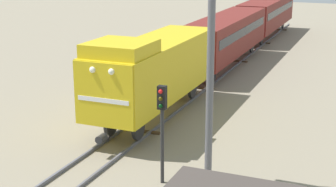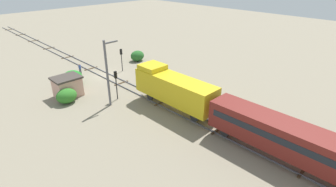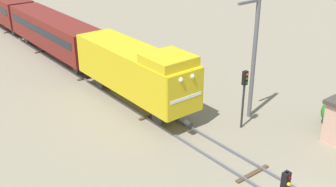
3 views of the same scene
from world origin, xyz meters
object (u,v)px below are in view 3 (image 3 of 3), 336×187
Objects in this scene: locomotive at (136,69)px; traffic_signal_mid at (244,89)px; passenger_car_trailing at (0,4)px; catenary_mast at (254,55)px; passenger_car_leading at (54,31)px.

locomotive is 7.72m from traffic_signal_mid.
traffic_signal_mid is at bearing -63.87° from locomotive.
catenary_mast reaches higher than passenger_car_trailing.
locomotive reaches higher than passenger_car_leading.
locomotive is at bearing 116.13° from traffic_signal_mid.
passenger_car_trailing is at bearing 98.24° from catenary_mast.
passenger_car_leading is (0.00, 13.34, -0.25)m from locomotive.
traffic_signal_mid is (3.40, -6.93, -0.06)m from locomotive.
catenary_mast reaches higher than traffic_signal_mid.
catenary_mast is (4.94, -34.10, 1.86)m from passenger_car_trailing.
passenger_car_trailing is at bearing 90.00° from locomotive.
passenger_car_trailing is 3.60× the size of traffic_signal_mid.
catenary_mast is (4.94, -19.50, 1.86)m from passenger_car_leading.
locomotive reaches higher than traffic_signal_mid.
catenary_mast reaches higher than passenger_car_leading.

